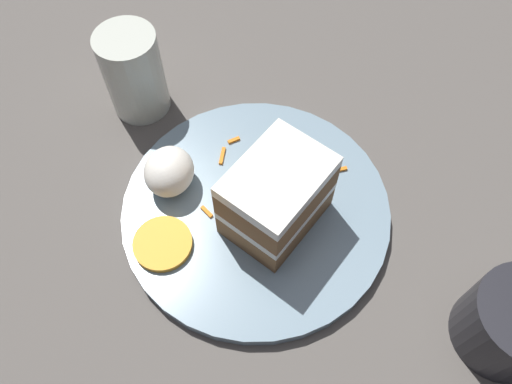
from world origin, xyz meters
The scene contains 8 objects.
ground_plane centered at (0.00, 0.00, 0.00)m, with size 6.00×6.00×0.00m, color black.
dining_table centered at (0.00, 0.00, 0.02)m, with size 1.03×1.18×0.04m, color #56514C.
plate centered at (0.04, -0.02, 0.05)m, with size 0.28×0.28×0.01m, color gray.
cake_slice centered at (0.05, 0.00, 0.10)m, with size 0.12×0.11×0.09m.
cream_dollop centered at (0.04, -0.12, 0.08)m, with size 0.06×0.05×0.05m, color white.
orange_garnish centered at (0.11, -0.10, 0.06)m, with size 0.06×0.06×0.01m, color orange.
carrot_shreds_scatter centered at (-0.01, -0.03, 0.05)m, with size 0.12×0.14×0.00m.
drinking_glass centered at (-0.07, -0.20, 0.09)m, with size 0.07×0.07×0.11m.
Camera 1 is at (0.28, 0.05, 0.52)m, focal length 35.00 mm.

